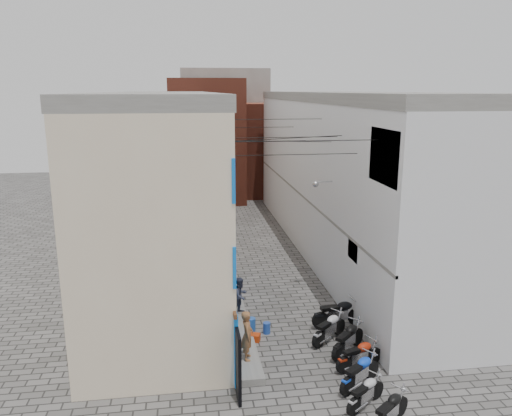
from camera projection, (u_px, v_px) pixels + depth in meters
name	position (u px, v px, depth m)	size (l,w,h in m)	color
ground	(315.00, 381.00, 15.99)	(90.00, 90.00, 0.00)	#52504D
plinth	(220.00, 253.00, 28.19)	(0.90, 26.00, 0.25)	slate
building_left	(165.00, 178.00, 26.72)	(5.10, 27.00, 9.00)	beige
building_right	(344.00, 174.00, 28.16)	(5.94, 26.00, 9.00)	silver
building_far_brick_left	(207.00, 141.00, 41.51)	(6.00, 6.00, 10.00)	brown
building_far_brick_right	(262.00, 149.00, 44.37)	(5.00, 6.00, 8.00)	brown
building_far_concrete	(224.00, 129.00, 47.45)	(8.00, 5.00, 11.00)	slate
far_shopfront	(234.00, 191.00, 39.97)	(2.00, 0.30, 2.40)	black
overhead_wires	(274.00, 137.00, 21.70)	(5.80, 13.02, 1.32)	black
motorcycle_a	(391.00, 409.00, 13.78)	(0.58, 1.83, 1.06)	black
motorcycle_b	(366.00, 391.00, 14.62)	(0.55, 1.73, 1.00)	#ADADB2
motorcycle_c	(360.00, 371.00, 15.59)	(0.61, 1.93, 1.12)	blue
motorcycle_d	(360.00, 354.00, 16.63)	(0.59, 1.87, 1.08)	#9E220B
motorcycle_e	(348.00, 337.00, 17.61)	(0.65, 2.05, 1.19)	black
motorcycle_f	(329.00, 327.00, 18.46)	(0.63, 1.98, 1.15)	silver
motorcycle_g	(339.00, 312.00, 19.55)	(0.69, 2.18, 1.26)	black
person_a	(247.00, 335.00, 16.69)	(0.63, 0.41, 1.72)	#945D36
person_b	(240.00, 295.00, 20.16)	(0.74, 0.58, 1.52)	#32374B
water_jug_near	(267.00, 328.00, 19.11)	(0.28, 0.28, 0.44)	#2147A8
water_jug_far	(251.00, 324.00, 19.31)	(0.33, 0.33, 0.52)	#2253AB
red_crate	(254.00, 337.00, 18.56)	(0.43, 0.32, 0.27)	#C0350D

